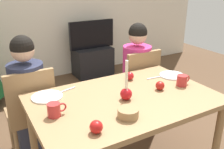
{
  "coord_description": "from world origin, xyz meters",
  "views": [
    {
      "loc": [
        -0.93,
        -1.44,
        1.61
      ],
      "look_at": [
        0.0,
        0.2,
        0.87
      ],
      "focal_mm": 40.2,
      "sensor_mm": 36.0,
      "label": 1
    }
  ],
  "objects_px": {
    "chair_left": "(31,110)",
    "apple_near_candle": "(160,86)",
    "chair_right": "(138,84)",
    "plate_left": "(47,97)",
    "tv_stand": "(93,61)",
    "tv": "(92,35)",
    "mug_right": "(182,80)",
    "apple_by_left_plate": "(130,76)",
    "plate_right": "(172,75)",
    "person_right_child": "(136,78)",
    "mug_left": "(55,110)",
    "dining_table": "(125,107)",
    "bowl_walnuts": "(128,113)",
    "apple_by_right_mug": "(96,127)",
    "person_left_child": "(30,102)",
    "candle_centerpiece": "(126,92)"
  },
  "relations": [
    {
      "from": "apple_near_candle",
      "to": "apple_by_right_mug",
      "type": "bearing_deg",
      "value": -158.33
    },
    {
      "from": "chair_left",
      "to": "apple_near_candle",
      "type": "distance_m",
      "value": 1.14
    },
    {
      "from": "plate_right",
      "to": "bowl_walnuts",
      "type": "distance_m",
      "value": 0.86
    },
    {
      "from": "chair_left",
      "to": "plate_right",
      "type": "bearing_deg",
      "value": -20.37
    },
    {
      "from": "person_right_child",
      "to": "mug_right",
      "type": "height_order",
      "value": "person_right_child"
    },
    {
      "from": "person_right_child",
      "to": "apple_by_right_mug",
      "type": "distance_m",
      "value": 1.36
    },
    {
      "from": "mug_right",
      "to": "apple_near_candle",
      "type": "distance_m",
      "value": 0.22
    },
    {
      "from": "plate_right",
      "to": "apple_by_left_plate",
      "type": "bearing_deg",
      "value": 163.32
    },
    {
      "from": "plate_right",
      "to": "apple_by_left_plate",
      "type": "height_order",
      "value": "apple_by_left_plate"
    },
    {
      "from": "chair_left",
      "to": "chair_right",
      "type": "bearing_deg",
      "value": 0.0
    },
    {
      "from": "candle_centerpiece",
      "to": "bowl_walnuts",
      "type": "height_order",
      "value": "candle_centerpiece"
    },
    {
      "from": "tv",
      "to": "person_right_child",
      "type": "bearing_deg",
      "value": -98.85
    },
    {
      "from": "mug_left",
      "to": "apple_by_left_plate",
      "type": "height_order",
      "value": "mug_left"
    },
    {
      "from": "plate_left",
      "to": "apple_by_left_plate",
      "type": "height_order",
      "value": "apple_by_left_plate"
    },
    {
      "from": "candle_centerpiece",
      "to": "apple_by_right_mug",
      "type": "xyz_separation_m",
      "value": [
        -0.38,
        -0.27,
        -0.02
      ]
    },
    {
      "from": "plate_left",
      "to": "plate_right",
      "type": "relative_size",
      "value": 1.04
    },
    {
      "from": "chair_right",
      "to": "apple_by_left_plate",
      "type": "bearing_deg",
      "value": -135.02
    },
    {
      "from": "person_right_child",
      "to": "tv_stand",
      "type": "xyz_separation_m",
      "value": [
        0.26,
        1.66,
        -0.33
      ]
    },
    {
      "from": "candle_centerpiece",
      "to": "bowl_walnuts",
      "type": "xyz_separation_m",
      "value": [
        -0.12,
        -0.22,
        -0.03
      ]
    },
    {
      "from": "chair_left",
      "to": "plate_right",
      "type": "xyz_separation_m",
      "value": [
        1.21,
        -0.45,
        0.24
      ]
    },
    {
      "from": "tv",
      "to": "candle_centerpiece",
      "type": "relative_size",
      "value": 2.57
    },
    {
      "from": "person_right_child",
      "to": "tv",
      "type": "distance_m",
      "value": 1.69
    },
    {
      "from": "tv",
      "to": "mug_left",
      "type": "height_order",
      "value": "tv"
    },
    {
      "from": "dining_table",
      "to": "mug_right",
      "type": "bearing_deg",
      "value": -4.97
    },
    {
      "from": "apple_by_right_mug",
      "to": "apple_near_candle",
      "type": "bearing_deg",
      "value": 21.67
    },
    {
      "from": "person_left_child",
      "to": "apple_near_candle",
      "type": "relative_size",
      "value": 16.01
    },
    {
      "from": "mug_left",
      "to": "mug_right",
      "type": "distance_m",
      "value": 1.09
    },
    {
      "from": "tv_stand",
      "to": "mug_left",
      "type": "distance_m",
      "value": 2.73
    },
    {
      "from": "chair_left",
      "to": "apple_near_candle",
      "type": "xyz_separation_m",
      "value": [
        0.91,
        -0.63,
        0.27
      ]
    },
    {
      "from": "dining_table",
      "to": "plate_right",
      "type": "bearing_deg",
      "value": 14.51
    },
    {
      "from": "apple_by_left_plate",
      "to": "candle_centerpiece",
      "type": "bearing_deg",
      "value": -127.49
    },
    {
      "from": "chair_right",
      "to": "bowl_walnuts",
      "type": "distance_m",
      "value": 1.13
    },
    {
      "from": "dining_table",
      "to": "mug_left",
      "type": "distance_m",
      "value": 0.56
    },
    {
      "from": "tv",
      "to": "apple_by_right_mug",
      "type": "height_order",
      "value": "tv"
    },
    {
      "from": "tv_stand",
      "to": "tv",
      "type": "bearing_deg",
      "value": 90.0
    },
    {
      "from": "plate_left",
      "to": "mug_right",
      "type": "relative_size",
      "value": 1.81
    },
    {
      "from": "dining_table",
      "to": "plate_right",
      "type": "distance_m",
      "value": 0.64
    },
    {
      "from": "person_left_child",
      "to": "tv",
      "type": "relative_size",
      "value": 1.48
    },
    {
      "from": "chair_right",
      "to": "plate_left",
      "type": "bearing_deg",
      "value": -163.75
    },
    {
      "from": "apple_near_candle",
      "to": "apple_by_left_plate",
      "type": "bearing_deg",
      "value": 107.8
    },
    {
      "from": "chair_left",
      "to": "mug_right",
      "type": "xyz_separation_m",
      "value": [
        1.13,
        -0.65,
        0.28
      ]
    },
    {
      "from": "dining_table",
      "to": "plate_left",
      "type": "distance_m",
      "value": 0.6
    },
    {
      "from": "chair_right",
      "to": "person_left_child",
      "type": "relative_size",
      "value": 0.77
    },
    {
      "from": "person_right_child",
      "to": "apple_near_candle",
      "type": "height_order",
      "value": "person_right_child"
    },
    {
      "from": "candle_centerpiece",
      "to": "plate_right",
      "type": "bearing_deg",
      "value": 16.89
    },
    {
      "from": "tv",
      "to": "mug_right",
      "type": "relative_size",
      "value": 6.06
    },
    {
      "from": "bowl_walnuts",
      "to": "plate_left",
      "type": "bearing_deg",
      "value": 124.9
    },
    {
      "from": "tv",
      "to": "candle_centerpiece",
      "type": "height_order",
      "value": "candle_centerpiece"
    },
    {
      "from": "apple_by_right_mug",
      "to": "bowl_walnuts",
      "type": "bearing_deg",
      "value": 12.37
    },
    {
      "from": "apple_near_candle",
      "to": "bowl_walnuts",
      "type": "bearing_deg",
      "value": -153.5
    }
  ]
}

